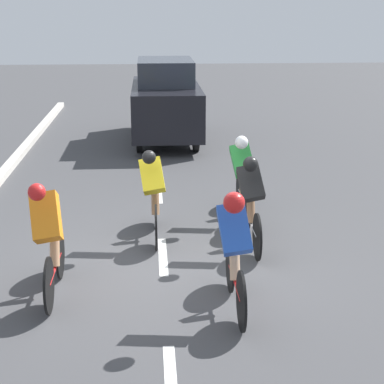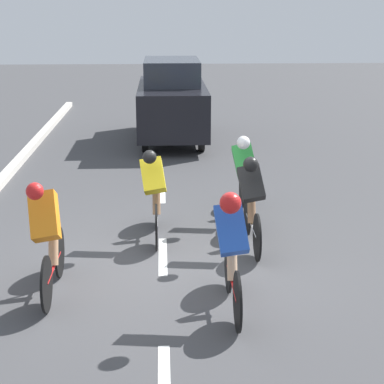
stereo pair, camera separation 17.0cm
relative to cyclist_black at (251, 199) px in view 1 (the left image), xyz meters
name	(u,v)px [view 1 (the left image)]	position (x,y,z in m)	size (l,w,h in m)	color
ground_plane	(163,263)	(1.29, 0.47, -0.75)	(60.00, 60.00, 0.00)	#424244
lane_stripe_near	(171,384)	(1.29, 3.44, -0.75)	(0.12, 1.40, 0.01)	white
lane_stripe_mid	(163,256)	(1.29, 0.24, -0.75)	(0.12, 1.40, 0.01)	white
lane_stripe_far	(159,192)	(1.29, -2.96, -0.75)	(0.12, 1.40, 0.01)	white
cyclist_black	(251,199)	(0.00, 0.00, 0.00)	(0.41, 1.72, 1.44)	black
cyclist_blue	(235,247)	(0.50, 2.01, 0.06)	(0.40, 1.68, 1.54)	black
cyclist_green	(243,174)	(-0.08, -1.39, 0.01)	(0.42, 1.65, 1.45)	black
cyclist_orange	(49,236)	(2.67, 1.44, 0.03)	(0.41, 1.68, 1.51)	black
cyclist_yellow	(153,192)	(1.40, -0.47, -0.01)	(0.40, 1.66, 1.45)	black
support_car	(166,101)	(1.00, -7.76, 0.29)	(1.70, 4.12, 2.08)	black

